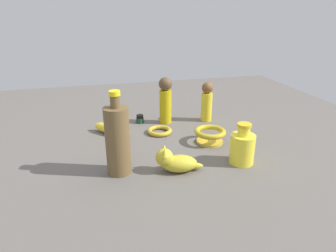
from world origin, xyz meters
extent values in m
plane|color=#5B5651|center=(0.00, 0.00, 0.00)|extent=(2.00, 2.00, 0.00)
cylinder|color=yellow|center=(-0.23, -0.18, 0.07)|extent=(0.07, 0.07, 0.13)
sphere|color=brown|center=(-0.23, -0.18, 0.16)|extent=(0.05, 0.05, 0.05)
torus|color=gold|center=(0.02, -0.08, 0.01)|extent=(0.10, 0.10, 0.02)
cylinder|color=gold|center=(-0.15, 0.06, 0.01)|extent=(0.10, 0.10, 0.01)
torus|color=gold|center=(-0.15, 0.06, 0.05)|extent=(0.12, 0.12, 0.02)
cylinder|color=yellow|center=(-0.20, 0.24, 0.05)|extent=(0.08, 0.08, 0.10)
cylinder|color=yellow|center=(-0.20, 0.24, 0.12)|extent=(0.04, 0.04, 0.03)
cylinder|color=gold|center=(-0.20, 0.24, 0.14)|extent=(0.05, 0.05, 0.01)
cylinder|color=gold|center=(-0.04, -0.20, 0.08)|extent=(0.07, 0.07, 0.15)
sphere|color=brown|center=(-0.04, -0.20, 0.18)|extent=(0.06, 0.06, 0.06)
cylinder|color=brown|center=(0.21, 0.20, 0.11)|extent=(0.08, 0.08, 0.22)
cylinder|color=brown|center=(0.21, 0.20, 0.24)|extent=(0.03, 0.03, 0.04)
cylinder|color=yellow|center=(0.21, 0.20, 0.26)|extent=(0.03, 0.03, 0.01)
cylinder|color=#1D412A|center=(0.08, -0.22, 0.01)|extent=(0.03, 0.03, 0.02)
cylinder|color=#F1B709|center=(0.08, -0.22, 0.02)|extent=(0.03, 0.03, 0.00)
cylinder|color=black|center=(0.08, -0.22, 0.03)|extent=(0.03, 0.03, 0.01)
ellipsoid|color=yellow|center=(0.21, -0.12, 0.02)|extent=(0.17, 0.16, 0.05)
ellipsoid|color=gold|center=(0.02, 0.24, 0.03)|extent=(0.13, 0.09, 0.05)
sphere|color=gold|center=(0.07, 0.23, 0.05)|extent=(0.06, 0.06, 0.06)
cone|color=gold|center=(0.07, 0.25, 0.08)|extent=(0.03, 0.03, 0.03)
cone|color=gold|center=(0.07, 0.22, 0.08)|extent=(0.03, 0.03, 0.03)
ellipsoid|color=gold|center=(-0.03, 0.25, 0.02)|extent=(0.05, 0.03, 0.02)
camera|label=1|loc=(0.27, 1.06, 0.50)|focal=32.22mm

